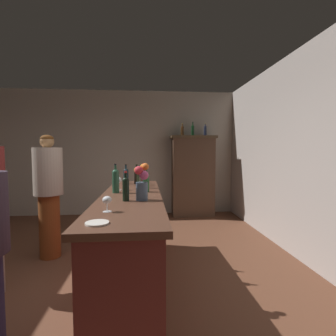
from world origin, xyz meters
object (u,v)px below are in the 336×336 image
(wine_glass_rear, at_px, (107,201))
(cheese_plate, at_px, (97,223))
(wine_bottle_merlot, at_px, (137,175))
(wine_glass_mid, at_px, (144,177))
(patron_tall, at_px, (49,191))
(wine_bottle_chardonnay, at_px, (143,177))
(wine_bottle_rose, at_px, (126,175))
(wine_bottle_syrah, at_px, (146,181))
(flower_arrangement, at_px, (142,182))
(wine_bottle_riesling, at_px, (116,180))
(bar_counter, at_px, (132,240))
(display_bottle_left, at_px, (182,130))
(display_bottle_midleft, at_px, (193,130))
(display_bottle_center, at_px, (205,130))
(wine_glass_front, at_px, (119,181))
(display_cabinet, at_px, (193,174))

(wine_glass_rear, relative_size, cheese_plate, 0.81)
(wine_bottle_merlot, bearing_deg, wine_glass_rear, -95.61)
(wine_glass_mid, height_order, patron_tall, patron_tall)
(wine_bottle_chardonnay, distance_m, wine_glass_rear, 1.30)
(wine_bottle_rose, relative_size, wine_glass_rear, 2.30)
(wine_bottle_syrah, xyz_separation_m, wine_glass_mid, (-0.03, 0.53, -0.02))
(wine_bottle_merlot, bearing_deg, patron_tall, -175.44)
(wine_glass_mid, relative_size, flower_arrangement, 0.43)
(wine_bottle_riesling, xyz_separation_m, cheese_plate, (0.02, -1.25, -0.14))
(cheese_plate, bearing_deg, wine_bottle_rose, 89.14)
(wine_glass_mid, xyz_separation_m, patron_tall, (-1.32, 0.13, -0.20))
(bar_counter, relative_size, display_bottle_left, 9.11)
(wine_bottle_syrah, height_order, wine_glass_mid, wine_bottle_syrah)
(bar_counter, xyz_separation_m, wine_bottle_chardonnay, (0.13, 0.51, 0.64))
(wine_glass_rear, bearing_deg, wine_bottle_merlot, 84.39)
(wine_bottle_riesling, bearing_deg, bar_counter, -41.84)
(cheese_plate, relative_size, patron_tall, 0.09)
(wine_bottle_rose, relative_size, wine_bottle_merlot, 1.02)
(patron_tall, bearing_deg, wine_bottle_riesling, -11.53)
(bar_counter, distance_m, wine_bottle_chardonnay, 0.83)
(wine_bottle_chardonnay, distance_m, display_bottle_midleft, 2.83)
(flower_arrangement, xyz_separation_m, patron_tall, (-1.31, 1.18, -0.26))
(bar_counter, bearing_deg, wine_glass_rear, -100.62)
(wine_bottle_rose, distance_m, flower_arrangement, 1.28)
(display_bottle_left, bearing_deg, wine_bottle_syrah, -106.38)
(wine_bottle_merlot, bearing_deg, display_bottle_left, 64.69)
(wine_bottle_riesling, bearing_deg, flower_arrangement, -57.24)
(wine_glass_rear, bearing_deg, display_bottle_center, 66.14)
(display_bottle_left, bearing_deg, wine_bottle_rose, -118.51)
(wine_glass_front, bearing_deg, wine_bottle_riesling, -93.70)
(bar_counter, bearing_deg, wine_bottle_rose, 97.66)
(bar_counter, bearing_deg, wine_bottle_riesling, 138.16)
(wine_bottle_rose, distance_m, wine_glass_mid, 0.34)
(wine_bottle_riesling, relative_size, wine_bottle_merlot, 1.18)
(wine_glass_mid, height_order, display_bottle_midleft, display_bottle_midleft)
(display_bottle_midleft, distance_m, display_bottle_center, 0.29)
(wine_glass_front, distance_m, cheese_plate, 1.44)
(wine_bottle_syrah, bearing_deg, flower_arrangement, -94.87)
(wine_bottle_chardonnay, distance_m, wine_glass_front, 0.34)
(wine_glass_mid, distance_m, cheese_plate, 1.84)
(wine_glass_rear, distance_m, cheese_plate, 0.34)
(display_cabinet, distance_m, patron_tall, 3.22)
(display_bottle_left, bearing_deg, wine_glass_mid, -110.60)
(display_bottle_left, height_order, patron_tall, display_bottle_left)
(wine_bottle_rose, xyz_separation_m, display_bottle_center, (1.64, 2.05, 0.82))
(wine_glass_mid, bearing_deg, display_cabinet, 64.08)
(wine_glass_mid, xyz_separation_m, flower_arrangement, (-0.01, -1.04, 0.06))
(wine_glass_mid, height_order, wine_glass_rear, wine_glass_mid)
(display_bottle_left, distance_m, patron_tall, 3.20)
(wine_glass_rear, height_order, display_bottle_left, display_bottle_left)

